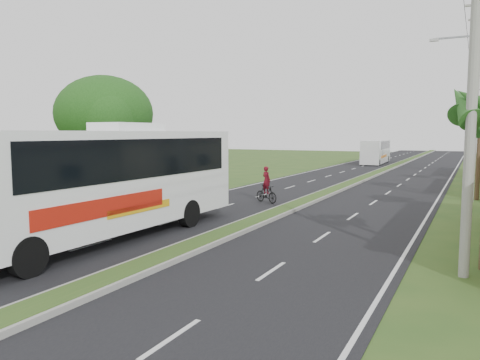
% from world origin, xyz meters
% --- Properties ---
extents(ground, '(180.00, 180.00, 0.00)m').
position_xyz_m(ground, '(0.00, 0.00, 0.00)').
color(ground, '#2E4F1D').
rests_on(ground, ground).
extents(road_asphalt, '(14.00, 160.00, 0.02)m').
position_xyz_m(road_asphalt, '(0.00, 20.00, 0.01)').
color(road_asphalt, black).
rests_on(road_asphalt, ground).
extents(median_strip, '(1.20, 160.00, 0.18)m').
position_xyz_m(median_strip, '(0.00, 20.00, 0.10)').
color(median_strip, gray).
rests_on(median_strip, ground).
extents(lane_edge_left, '(0.12, 160.00, 0.01)m').
position_xyz_m(lane_edge_left, '(-6.70, 20.00, 0.00)').
color(lane_edge_left, silver).
rests_on(lane_edge_left, ground).
extents(lane_edge_right, '(0.12, 160.00, 0.01)m').
position_xyz_m(lane_edge_right, '(6.70, 20.00, 0.00)').
color(lane_edge_right, silver).
rests_on(lane_edge_right, ground).
extents(shade_tree, '(6.30, 6.00, 7.54)m').
position_xyz_m(shade_tree, '(-12.11, 10.02, 5.03)').
color(shade_tree, '#473321').
rests_on(shade_tree, ground).
extents(utility_pole_a, '(1.60, 0.28, 11.00)m').
position_xyz_m(utility_pole_a, '(8.50, 2.00, 5.67)').
color(utility_pole_a, gray).
rests_on(utility_pole_a, ground).
extents(utility_pole_b, '(3.20, 0.28, 12.00)m').
position_xyz_m(utility_pole_b, '(8.47, 18.00, 6.26)').
color(utility_pole_b, gray).
rests_on(utility_pole_b, ground).
extents(utility_pole_c, '(1.60, 0.28, 11.00)m').
position_xyz_m(utility_pole_c, '(8.50, 38.00, 5.67)').
color(utility_pole_c, gray).
rests_on(utility_pole_c, ground).
extents(utility_pole_d, '(1.60, 0.28, 10.50)m').
position_xyz_m(utility_pole_d, '(8.50, 58.00, 5.42)').
color(utility_pole_d, gray).
rests_on(utility_pole_d, ground).
extents(coach_bus_main, '(3.14, 13.69, 4.41)m').
position_xyz_m(coach_bus_main, '(-3.53, 0.83, 2.42)').
color(coach_bus_main, white).
rests_on(coach_bus_main, ground).
extents(coach_bus_far, '(2.67, 10.52, 3.04)m').
position_xyz_m(coach_bus_far, '(-3.03, 50.18, 1.72)').
color(coach_bus_far, white).
rests_on(coach_bus_far, ground).
extents(motorcyclist, '(1.76, 1.15, 2.11)m').
position_xyz_m(motorcyclist, '(-2.00, 12.19, 0.74)').
color(motorcyclist, black).
rests_on(motorcyclist, ground).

